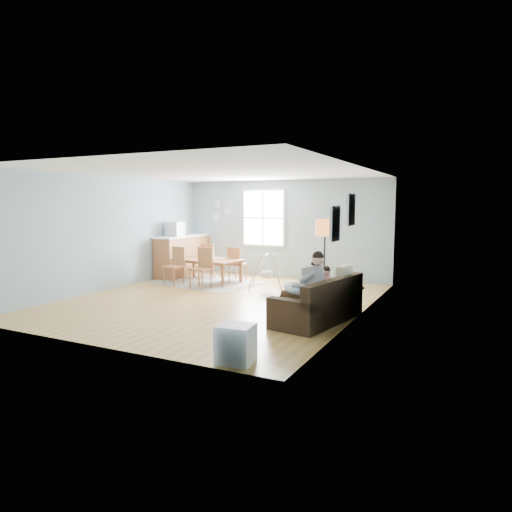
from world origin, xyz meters
The scene contains 22 objects.
room centered at (0.00, 0.00, 2.42)m, with size 8.40×9.40×3.90m.
window centered at (-0.60, 3.46, 1.65)m, with size 1.32×0.08×1.62m.
pictures centered at (2.97, -1.05, 1.85)m, with size 0.05×1.34×0.74m.
wall_plates centered at (-2.00, 3.47, 1.83)m, with size 0.67×0.02×0.66m.
sofa centered at (2.51, -0.74, 0.28)m, with size 1.16×2.04×0.78m.
green_throw centered at (2.55, -0.10, 0.50)m, with size 0.89×0.71×0.04m, color #124E16.
beige_pillow centered at (2.79, -0.28, 0.71)m, with size 0.13×0.47×0.47m, color #C5B896.
father centered at (2.33, -0.99, 0.67)m, with size 0.91×0.43×1.27m.
nursing_pillow centered at (2.19, -0.96, 0.61)m, with size 0.51×0.51×0.14m, color #CBE5FD.
infant centered at (2.19, -0.93, 0.67)m, with size 0.15×0.34×0.12m.
toddler centered at (2.47, -0.55, 0.66)m, with size 0.51×0.34×0.76m.
floor_lamp centered at (2.32, 0.04, 1.45)m, with size 0.35×0.35×1.76m.
storage_cube centered at (2.18, -3.20, 0.25)m, with size 0.49×0.45×0.50m.
rug centered at (-1.43, 1.75, 0.01)m, with size 2.57×1.96×0.01m, color #A4A095.
dining_table centered at (-1.43, 1.75, 0.31)m, with size 1.76×0.98×0.62m, color brown.
chair_sw centered at (-2.00, 1.21, 0.54)m, with size 0.47×0.47×0.95m.
chair_se centered at (-1.09, 1.06, 0.57)m, with size 0.46×0.46×0.99m.
chair_nw centered at (-1.77, 2.46, 0.55)m, with size 0.46×0.46×0.97m.
chair_ne centered at (-0.86, 2.30, 0.52)m, with size 0.44×0.44×0.91m.
counter centered at (-2.70, 2.50, 0.58)m, with size 0.63×2.07×1.15m.
monitor centered at (-2.68, 2.11, 1.35)m, with size 0.42×0.40×0.39m.
baby_swing centered at (0.37, 1.62, 0.38)m, with size 1.05×1.06×0.84m.
Camera 1 is at (4.97, -8.19, 2.05)m, focal length 32.00 mm.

